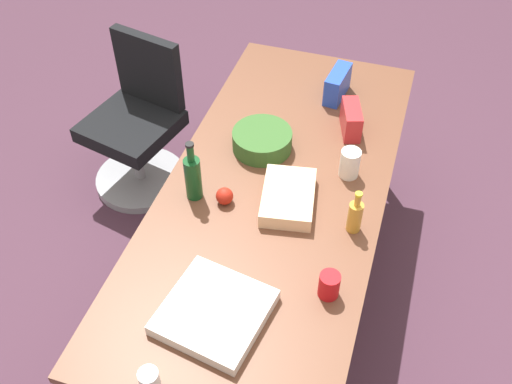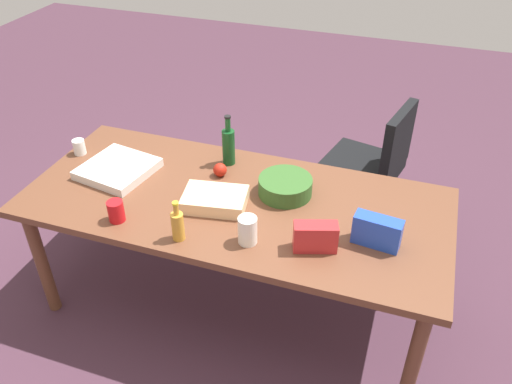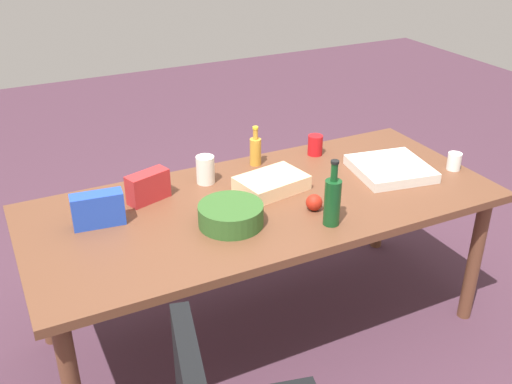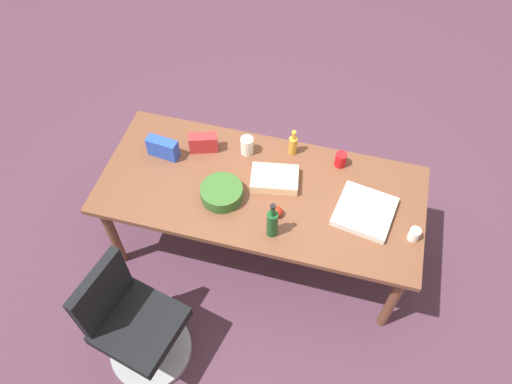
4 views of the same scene
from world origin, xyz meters
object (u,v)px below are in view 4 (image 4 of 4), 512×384
at_px(paper_cup, 414,234).
at_px(office_chair, 136,327).
at_px(mayo_jar, 247,146).
at_px(salad_bowl, 222,193).
at_px(chip_bag_red, 203,143).
at_px(dressing_bottle, 293,145).
at_px(conference_table, 261,195).
at_px(sheet_cake, 275,179).
at_px(apple_red, 277,212).
at_px(red_solo_cup, 341,160).
at_px(wine_bottle, 272,223).
at_px(pizza_box, 365,212).
at_px(chip_bag_blue, 163,148).

bearing_deg(paper_cup, office_chair, -151.38).
bearing_deg(paper_cup, mayo_jar, 160.48).
xyz_separation_m(salad_bowl, chip_bag_red, (-0.25, 0.37, 0.02)).
relative_size(salad_bowl, dressing_bottle, 1.34).
bearing_deg(conference_table, chip_bag_red, 153.92).
xyz_separation_m(sheet_cake, apple_red, (0.08, -0.26, 0.00)).
relative_size(red_solo_cup, sheet_cake, 0.34).
distance_m(salad_bowl, sheet_cake, 0.38).
height_order(chip_bag_red, paper_cup, chip_bag_red).
bearing_deg(dressing_bottle, paper_cup, -29.80).
distance_m(red_solo_cup, chip_bag_red, 0.98).
bearing_deg(chip_bag_red, office_chair, -93.89).
bearing_deg(red_solo_cup, paper_cup, -41.67).
distance_m(conference_table, dressing_bottle, 0.43).
bearing_deg(sheet_cake, dressing_bottle, 78.43).
height_order(salad_bowl, mayo_jar, mayo_jar).
height_order(wine_bottle, apple_red, wine_bottle).
height_order(dressing_bottle, mayo_jar, dressing_bottle).
relative_size(salad_bowl, mayo_jar, 2.04).
xyz_separation_m(apple_red, mayo_jar, (-0.33, 0.48, 0.03)).
height_order(conference_table, salad_bowl, salad_bowl).
xyz_separation_m(sheet_cake, paper_cup, (0.95, -0.21, 0.01)).
height_order(red_solo_cup, sheet_cake, red_solo_cup).
bearing_deg(paper_cup, chip_bag_red, 166.15).
distance_m(pizza_box, mayo_jar, 0.94).
distance_m(chip_bag_blue, dressing_bottle, 0.92).
xyz_separation_m(chip_bag_red, chip_bag_blue, (-0.26, -0.12, 0.01)).
xyz_separation_m(conference_table, sheet_cake, (0.08, 0.08, 0.11)).
height_order(dressing_bottle, paper_cup, dressing_bottle).
bearing_deg(office_chair, sheet_cake, 59.22).
distance_m(pizza_box, paper_cup, 0.34).
height_order(salad_bowl, apple_red, salad_bowl).
relative_size(red_solo_cup, mayo_jar, 0.79).
relative_size(office_chair, sheet_cake, 2.91).
distance_m(wine_bottle, apple_red, 0.16).
distance_m(dressing_bottle, paper_cup, 1.03).
xyz_separation_m(paper_cup, mayo_jar, (-1.21, 0.43, 0.02)).
bearing_deg(paper_cup, salad_bowl, -179.97).
height_order(wine_bottle, paper_cup, wine_bottle).
bearing_deg(dressing_bottle, salad_bowl, -126.04).
height_order(conference_table, mayo_jar, mayo_jar).
distance_m(wine_bottle, paper_cup, 0.89).
bearing_deg(red_solo_cup, apple_red, -121.84).
relative_size(dressing_bottle, apple_red, 2.78).
xyz_separation_m(chip_bag_blue, sheet_cake, (0.82, -0.04, -0.04)).
distance_m(sheet_cake, paper_cup, 0.98).
height_order(sheet_cake, paper_cup, paper_cup).
relative_size(salad_bowl, chip_bag_blue, 1.29).
xyz_separation_m(chip_bag_red, pizza_box, (1.19, -0.27, -0.04)).
xyz_separation_m(office_chair, pizza_box, (1.28, 0.98, 0.42)).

